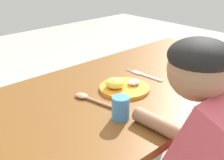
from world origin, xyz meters
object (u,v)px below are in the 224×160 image
Objects in this scene: spoon at (89,98)px; plate at (122,86)px; fork at (144,75)px; drinking_cup at (121,108)px.

plate is at bearing -107.09° from spoon.
fork is 0.41m from drinking_cup.
drinking_cup reaches higher than fork.
spoon is at bearing 87.60° from drinking_cup.
plate is at bearing 43.65° from drinking_cup.
fork is 0.35m from spoon.
spoon is 0.19m from drinking_cup.
drinking_cup is at bearing 118.28° from fork.
plate is at bearing 101.16° from fork.
fork is 2.55× the size of drinking_cup.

